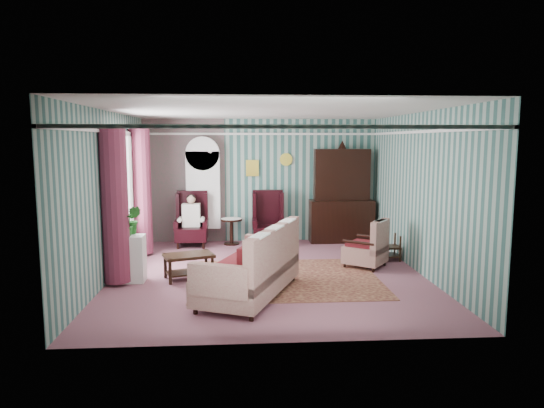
{
  "coord_description": "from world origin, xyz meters",
  "views": [
    {
      "loc": [
        -0.49,
        -8.49,
        2.39
      ],
      "look_at": [
        0.11,
        0.6,
        1.2
      ],
      "focal_mm": 32.0,
      "sensor_mm": 36.0,
      "label": 1
    }
  ],
  "objects": [
    {
      "name": "dresser_hutch",
      "position": [
        1.9,
        2.72,
        1.18
      ],
      "size": [
        1.5,
        0.56,
        2.36
      ],
      "primitive_type": "cube",
      "color": "black",
      "rests_on": "floor"
    },
    {
      "name": "potted_plant_a",
      "position": [
        -2.42,
        -0.42,
        0.99
      ],
      "size": [
        0.36,
        0.31,
        0.38
      ],
      "primitive_type": "imported",
      "rotation": [
        0.0,
        0.0,
        0.03
      ],
      "color": "#164817",
      "rests_on": "plant_stand"
    },
    {
      "name": "coffee_table",
      "position": [
        -1.39,
        -0.2,
        0.22
      ],
      "size": [
        0.96,
        0.77,
        0.44
      ],
      "primitive_type": "cube",
      "rotation": [
        0.0,
        0.0,
        0.34
      ],
      "color": "black",
      "rests_on": "floor"
    },
    {
      "name": "sofa",
      "position": [
        -0.36,
        -1.19,
        0.54
      ],
      "size": [
        1.72,
        2.43,
        1.07
      ],
      "primitive_type": "cube",
      "rotation": [
        0.0,
        0.0,
        1.18
      ],
      "color": "#BAB190",
      "rests_on": "floor"
    },
    {
      "name": "wingback_right",
      "position": [
        0.15,
        2.45,
        0.62
      ],
      "size": [
        0.76,
        0.8,
        1.25
      ],
      "primitive_type": "cube",
      "color": "black",
      "rests_on": "floor"
    },
    {
      "name": "potted_plant_b",
      "position": [
        -2.33,
        -0.15,
        1.04
      ],
      "size": [
        0.27,
        0.22,
        0.49
      ],
      "primitive_type": "imported",
      "rotation": [
        0.0,
        0.0,
        0.01
      ],
      "color": "#1A4C17",
      "rests_on": "plant_stand"
    },
    {
      "name": "bookcase",
      "position": [
        -1.35,
        2.84,
        1.12
      ],
      "size": [
        0.8,
        0.28,
        2.24
      ],
      "primitive_type": "cube",
      "color": "white",
      "rests_on": "floor"
    },
    {
      "name": "rug",
      "position": [
        0.3,
        -0.3,
        0.01
      ],
      "size": [
        3.2,
        2.6,
        0.01
      ],
      "primitive_type": "cube",
      "color": "#531B25",
      "rests_on": "floor"
    },
    {
      "name": "potted_plant_c",
      "position": [
        -2.41,
        -0.3,
        0.99
      ],
      "size": [
        0.26,
        0.26,
        0.39
      ],
      "primitive_type": "imported",
      "rotation": [
        0.0,
        0.0,
        0.25
      ],
      "color": "#255119",
      "rests_on": "plant_stand"
    },
    {
      "name": "plant_stand",
      "position": [
        -2.4,
        -0.3,
        0.4
      ],
      "size": [
        0.55,
        0.35,
        0.8
      ],
      "primitive_type": "cube",
      "color": "white",
      "rests_on": "floor"
    },
    {
      "name": "wingback_left",
      "position": [
        -1.6,
        2.45,
        0.62
      ],
      "size": [
        0.76,
        0.8,
        1.25
      ],
      "primitive_type": "cube",
      "color": "black",
      "rests_on": "floor"
    },
    {
      "name": "nest_table",
      "position": [
        2.47,
        0.9,
        0.27
      ],
      "size": [
        0.45,
        0.38,
        0.54
      ],
      "primitive_type": "cube",
      "color": "black",
      "rests_on": "floor"
    },
    {
      "name": "seated_woman",
      "position": [
        -1.6,
        2.45,
        0.59
      ],
      "size": [
        0.44,
        0.4,
        1.18
      ],
      "primitive_type": null,
      "color": "beige",
      "rests_on": "floor"
    },
    {
      "name": "floor",
      "position": [
        0.0,
        0.0,
        0.0
      ],
      "size": [
        6.0,
        6.0,
        0.0
      ],
      "primitive_type": "plane",
      "color": "#884F5D",
      "rests_on": "ground"
    },
    {
      "name": "floral_armchair",
      "position": [
        1.88,
        0.41,
        0.51
      ],
      "size": [
        1.1,
        1.09,
        1.01
      ],
      "primitive_type": "cube",
      "rotation": [
        0.0,
        0.0,
        0.92
      ],
      "color": "#B6AE8D",
      "rests_on": "floor"
    },
    {
      "name": "round_side_table",
      "position": [
        -0.7,
        2.6,
        0.3
      ],
      "size": [
        0.5,
        0.5,
        0.6
      ],
      "primitive_type": "cylinder",
      "color": "black",
      "rests_on": "floor"
    },
    {
      "name": "room_shell",
      "position": [
        -0.62,
        0.18,
        2.01
      ],
      "size": [
        5.53,
        6.02,
        2.91
      ],
      "color": "#35605A",
      "rests_on": "ground"
    }
  ]
}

